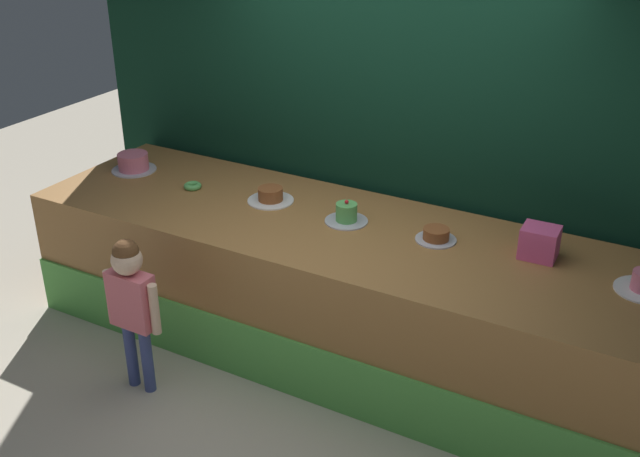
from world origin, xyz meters
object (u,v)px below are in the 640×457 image
cake_left (271,196)px  donut (193,186)px  cake_right (436,235)px  pink_box (539,242)px  cake_far_left (133,163)px  child_figure (131,295)px  cake_center (346,214)px

cake_left → donut: bearing=-172.1°
cake_left → cake_right: bearing=-0.2°
donut → cake_right: cake_right is taller
pink_box → cake_far_left: (-3.10, -0.11, -0.03)m
pink_box → donut: size_ratio=1.68×
donut → cake_left: size_ratio=0.39×
donut → cake_right: size_ratio=0.49×
pink_box → donut: (-2.48, -0.18, -0.08)m
pink_box → donut: 2.48m
donut → cake_left: (0.62, 0.09, 0.02)m
cake_far_left → cake_right: cake_far_left is taller
pink_box → child_figure: bearing=-149.6°
cake_right → cake_far_left: bearing=-179.6°
cake_far_left → cake_right: size_ratio=1.31×
cake_far_left → cake_center: bearing=-0.5°
cake_far_left → cake_center: (1.86, -0.02, -0.01)m
cake_far_left → cake_left: (1.24, 0.02, -0.02)m
child_figure → cake_far_left: size_ratio=3.15×
pink_box → cake_far_left: pink_box is taller
pink_box → donut: pink_box is taller
pink_box → donut: bearing=-175.9°
cake_center → cake_right: 0.62m
cake_left → cake_center: 0.62m
cake_right → donut: bearing=-177.5°
cake_left → cake_center: size_ratio=1.13×
child_figure → cake_far_left: 1.52m
child_figure → donut: bearing=107.4°
child_figure → donut: size_ratio=8.33×
pink_box → cake_center: bearing=-174.1°
donut → cake_left: cake_left is taller
child_figure → pink_box: 2.50m
cake_far_left → donut: bearing=-6.1°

